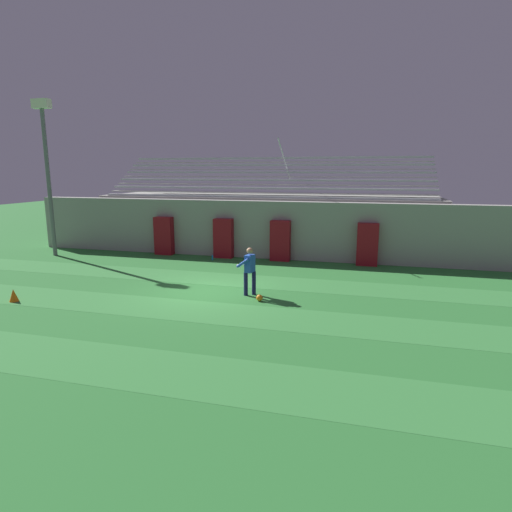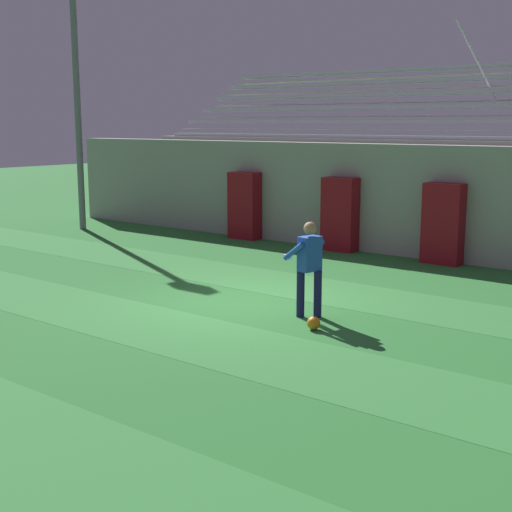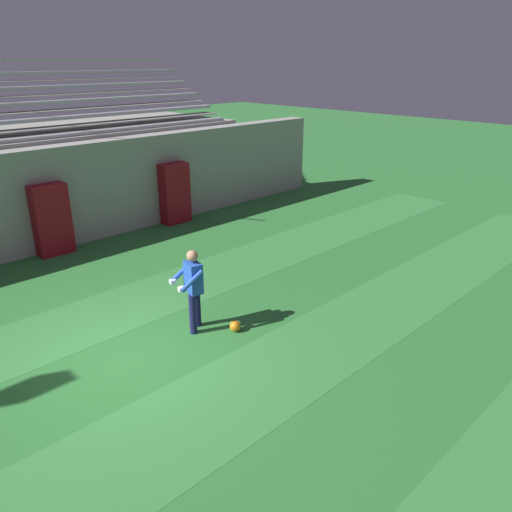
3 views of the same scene
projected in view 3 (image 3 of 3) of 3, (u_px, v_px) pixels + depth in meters
The scene contains 7 objects.
ground_plane at pixel (124, 361), 8.81m from camera, with size 80.00×80.00×0.00m, color #2D7533.
turf_stripe_mid at pixel (198, 418), 7.43m from camera, with size 28.00×1.96×0.01m, color #38843D.
turf_stripe_far at pixel (77, 324), 10.03m from camera, with size 28.00×1.96×0.01m, color #38843D.
padding_pillar_gate_right at pixel (52, 220), 13.34m from camera, with size 0.94×0.44×1.93m, color maroon.
padding_pillar_far_right at pixel (175, 193), 15.96m from camera, with size 0.94×0.44×1.93m, color maroon.
goalkeeper at pixel (193, 285), 9.51m from camera, with size 0.64×0.66×1.67m.
soccer_ball at pixel (235, 326), 9.76m from camera, with size 0.22×0.22×0.22m, color orange.
Camera 3 is at (-3.59, -6.99, 4.99)m, focal length 35.00 mm.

